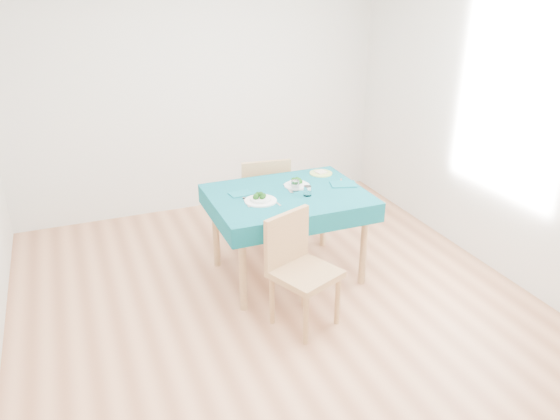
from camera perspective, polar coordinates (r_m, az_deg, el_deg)
name	(u,v)px	position (r m, az deg, el deg)	size (l,w,h in m)	color
room_shell	(280,144)	(3.77, 0.00, 6.94)	(4.02, 4.52, 2.73)	#A76945
table	(288,235)	(4.64, 0.80, -2.60)	(1.26, 0.96, 0.76)	#08535F
chair_near	(306,261)	(3.93, 2.69, -5.39)	(0.42, 0.46, 1.06)	#A47B4D
chair_far	(261,182)	(5.26, -1.95, 2.95)	(0.46, 0.50, 1.14)	#A47B4D
bowl_near	(261,197)	(4.31, -2.04, 1.37)	(0.26, 0.26, 0.08)	white
bowl_far	(297,182)	(4.63, 1.77, 2.89)	(0.22, 0.22, 0.07)	white
fork_near	(247,203)	(4.31, -3.47, 0.78)	(0.03, 0.20, 0.00)	silver
knife_near	(275,201)	(4.33, -0.53, 0.92)	(0.02, 0.21, 0.00)	silver
fork_far	(289,189)	(4.57, 0.91, 2.21)	(0.03, 0.20, 0.00)	silver
knife_far	(341,183)	(4.73, 6.37, 2.81)	(0.02, 0.23, 0.00)	silver
napkin_near	(241,194)	(4.48, -4.14, 1.71)	(0.18, 0.12, 0.01)	#0C5D69
napkin_far	(343,184)	(4.69, 6.63, 2.69)	(0.21, 0.15, 0.01)	#0C5D69
tumbler_center	(295,186)	(4.54, 1.60, 2.57)	(0.07, 0.07, 0.09)	white
tumbler_side	(307,191)	(4.43, 2.89, 2.00)	(0.06, 0.06, 0.08)	white
side_plate	(321,173)	(4.94, 4.30, 3.85)	(0.20, 0.20, 0.01)	#AFCA62
bread_slice	(321,172)	(4.93, 4.30, 3.98)	(0.09, 0.09, 0.01)	beige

